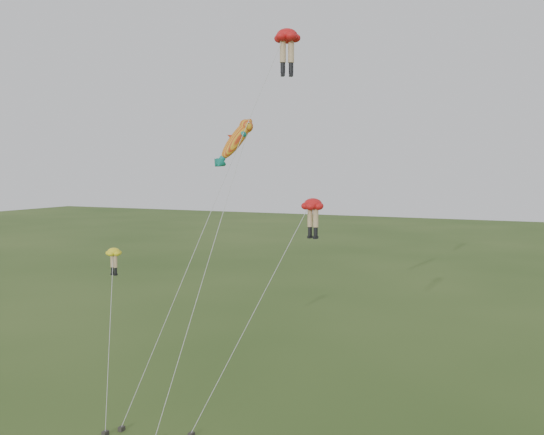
% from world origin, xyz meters
% --- Properties ---
extents(ground, '(300.00, 300.00, 0.00)m').
position_xyz_m(ground, '(0.00, 0.00, 0.00)').
color(ground, '#2B4518').
rests_on(ground, ground).
extents(legs_kite_red_high, '(7.02, 10.73, 22.87)m').
position_xyz_m(legs_kite_red_high, '(2.88, 7.90, 21.99)').
color(legs_kite_red_high, red).
rests_on(legs_kite_red_high, ground).
extents(legs_kite_red_mid, '(5.02, 8.51, 12.50)m').
position_xyz_m(legs_kite_red_mid, '(5.03, 6.91, 11.77)').
color(legs_kite_red_mid, red).
rests_on(legs_kite_red_mid, ground).
extents(legs_kite_yellow, '(2.33, 3.71, 9.70)m').
position_xyz_m(legs_kite_yellow, '(-4.76, 0.62, 8.90)').
color(legs_kite_yellow, yellow).
rests_on(legs_kite_yellow, ground).
extents(fish_kite, '(2.38, 8.68, 17.54)m').
position_xyz_m(fish_kite, '(0.77, 5.42, 15.96)').
color(fish_kite, gold).
rests_on(fish_kite, ground).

